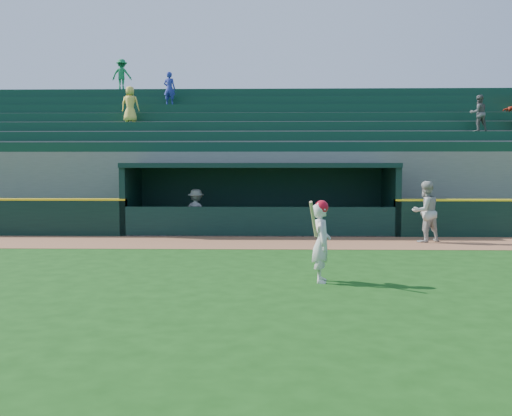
# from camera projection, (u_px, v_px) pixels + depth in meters

# --- Properties ---
(ground) EXTENTS (120.00, 120.00, 0.00)m
(ground) POSITION_uv_depth(u_px,v_px,m) (254.00, 271.00, 12.63)
(ground) COLOR #154411
(ground) RESTS_ON ground
(warning_track) EXTENTS (40.00, 3.00, 0.01)m
(warning_track) POSITION_uv_depth(u_px,v_px,m) (259.00, 242.00, 17.52)
(warning_track) COLOR #945C3B
(warning_track) RESTS_ON ground
(dugout_player_front) EXTENTS (1.13, 1.02, 1.90)m
(dugout_player_front) POSITION_uv_depth(u_px,v_px,m) (425.00, 212.00, 17.55)
(dugout_player_front) COLOR #ADADA7
(dugout_player_front) RESTS_ON ground
(dugout_player_inside) EXTENTS (1.14, 0.85, 1.56)m
(dugout_player_inside) POSITION_uv_depth(u_px,v_px,m) (196.00, 212.00, 19.81)
(dugout_player_inside) COLOR gray
(dugout_player_inside) RESTS_ON ground
(dugout) EXTENTS (9.40, 2.80, 2.46)m
(dugout) POSITION_uv_depth(u_px,v_px,m) (260.00, 194.00, 20.52)
(dugout) COLOR slate
(dugout) RESTS_ON ground
(stands) EXTENTS (34.50, 6.25, 7.41)m
(stands) POSITION_uv_depth(u_px,v_px,m) (263.00, 166.00, 25.00)
(stands) COLOR slate
(stands) RESTS_ON ground
(batter_at_plate) EXTENTS (0.50, 0.77, 1.67)m
(batter_at_plate) POSITION_uv_depth(u_px,v_px,m) (321.00, 241.00, 11.41)
(batter_at_plate) COLOR silver
(batter_at_plate) RESTS_ON ground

